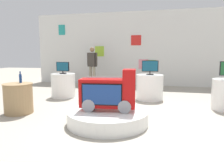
{
  "coord_description": "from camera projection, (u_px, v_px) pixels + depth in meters",
  "views": [
    {
      "loc": [
        0.76,
        -4.02,
        1.38
      ],
      "look_at": [
        -0.38,
        0.87,
        0.74
      ],
      "focal_mm": 33.21,
      "sensor_mm": 36.0,
      "label": 1
    }
  ],
  "objects": [
    {
      "name": "tv_on_left_rear",
      "position": [
        150.0,
        67.0,
        6.31
      ],
      "size": [
        0.5,
        0.22,
        0.43
      ],
      "color": "black",
      "rests_on": "display_pedestal_left_rear"
    },
    {
      "name": "tv_on_center_rear",
      "position": [
        63.0,
        68.0,
        6.66
      ],
      "size": [
        0.44,
        0.21,
        0.38
      ],
      "color": "black",
      "rests_on": "display_pedestal_center_rear"
    },
    {
      "name": "main_display_pedestal",
      "position": [
        108.0,
        117.0,
        4.16
      ],
      "size": [
        1.62,
        1.62,
        0.27
      ],
      "primitive_type": "cylinder",
      "color": "white",
      "rests_on": "ground"
    },
    {
      "name": "bottle_on_side_table",
      "position": [
        20.0,
        78.0,
        4.94
      ],
      "size": [
        0.06,
        0.06,
        0.28
      ],
      "color": "navy",
      "rests_on": "side_table_round"
    },
    {
      "name": "display_pedestal_left_rear",
      "position": [
        150.0,
        87.0,
        6.39
      ],
      "size": [
        0.82,
        0.82,
        0.77
      ],
      "primitive_type": "cylinder",
      "color": "white",
      "rests_on": "ground"
    },
    {
      "name": "back_wall_display",
      "position": [
        143.0,
        49.0,
        9.24
      ],
      "size": [
        10.24,
        0.13,
        3.28
      ],
      "color": "silver",
      "rests_on": "ground"
    },
    {
      "name": "display_pedestal_center_rear",
      "position": [
        63.0,
        85.0,
        6.74
      ],
      "size": [
        0.77,
        0.77,
        0.77
      ],
      "primitive_type": "cylinder",
      "color": "white",
      "rests_on": "ground"
    },
    {
      "name": "side_table_round",
      "position": [
        18.0,
        98.0,
        4.87
      ],
      "size": [
        0.67,
        0.67,
        0.71
      ],
      "color": "#9E7F56",
      "rests_on": "ground"
    },
    {
      "name": "ground_plane",
      "position": [
        120.0,
        123.0,
        4.23
      ],
      "size": [
        30.0,
        30.0,
        0.0
      ],
      "primitive_type": "plane",
      "color": "#A8A091"
    },
    {
      "name": "novelty_firetruck_tv",
      "position": [
        109.0,
        94.0,
        4.1
      ],
      "size": [
        1.12,
        0.5,
        0.83
      ],
      "color": "gray",
      "rests_on": "main_display_pedestal"
    },
    {
      "name": "shopper_browsing_near_truck",
      "position": [
        92.0,
        64.0,
        8.93
      ],
      "size": [
        0.52,
        0.33,
        1.69
      ],
      "color": "gray",
      "rests_on": "ground"
    }
  ]
}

